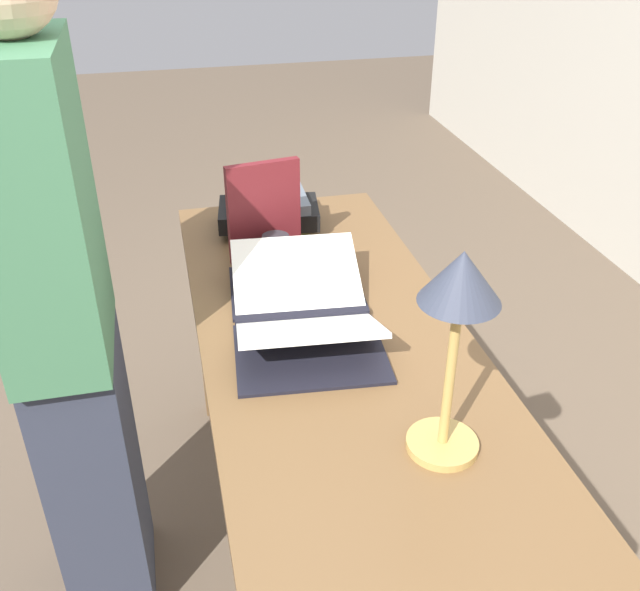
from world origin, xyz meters
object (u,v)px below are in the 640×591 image
object	(u,v)px
open_book	(302,309)
book_standing_upright	(264,212)
reading_lamp	(458,307)
person_reader	(67,338)
coffee_mug	(277,252)
book_stack_tall	(269,212)

from	to	relation	value
open_book	book_standing_upright	xyz separation A→B (m)	(-0.33, -0.03, 0.11)
reading_lamp	person_reader	world-z (taller)	person_reader
open_book	reading_lamp	xyz separation A→B (m)	(0.48, 0.16, 0.27)
coffee_mug	person_reader	bearing A→B (deg)	-63.35
book_stack_tall	coffee_mug	xyz separation A→B (m)	(0.24, -0.02, -0.01)
reading_lamp	coffee_mug	size ratio (longest dim) A/B	3.99
book_standing_upright	open_book	bearing A→B (deg)	-3.89
reading_lamp	person_reader	size ratio (longest dim) A/B	0.25
open_book	coffee_mug	world-z (taller)	open_book
person_reader	coffee_mug	bearing A→B (deg)	-63.35
open_book	coffee_mug	size ratio (longest dim) A/B	5.60
open_book	person_reader	size ratio (longest dim) A/B	0.35
book_standing_upright	person_reader	distance (m)	0.60
book_stack_tall	coffee_mug	bearing A→B (deg)	-4.63
book_stack_tall	book_standing_upright	size ratio (longest dim) A/B	1.13
book_stack_tall	reading_lamp	distance (m)	1.03
person_reader	open_book	bearing A→B (deg)	-90.88
book_stack_tall	person_reader	bearing A→B (deg)	-46.99
book_standing_upright	coffee_mug	distance (m)	0.11
book_stack_tall	open_book	bearing A→B (deg)	-0.81
coffee_mug	person_reader	world-z (taller)	person_reader
reading_lamp	coffee_mug	world-z (taller)	reading_lamp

